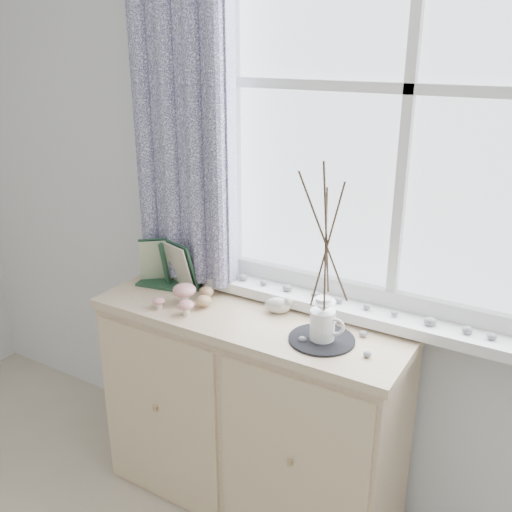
# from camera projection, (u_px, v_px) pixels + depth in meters

# --- Properties ---
(sideboard) EXTENTS (1.20, 0.45, 0.85)m
(sideboard) POSITION_uv_depth(u_px,v_px,m) (251.00, 410.00, 2.25)
(sideboard) COLOR beige
(sideboard) RESTS_ON ground
(botanical_book) EXTENTS (0.31, 0.18, 0.20)m
(botanical_book) POSITION_uv_depth(u_px,v_px,m) (162.00, 265.00, 2.28)
(botanical_book) COLOR #1C3C28
(botanical_book) RESTS_ON sideboard
(toadstool_cluster) EXTENTS (0.17, 0.15, 0.08)m
(toadstool_cluster) POSITION_uv_depth(u_px,v_px,m) (182.00, 295.00, 2.13)
(toadstool_cluster) COLOR silver
(toadstool_cluster) RESTS_ON sideboard
(wooden_eggs) EXTENTS (0.10, 0.11, 0.07)m
(wooden_eggs) POSITION_uv_depth(u_px,v_px,m) (205.00, 296.00, 2.17)
(wooden_eggs) COLOR tan
(wooden_eggs) RESTS_ON sideboard
(songbird_figurine) EXTENTS (0.14, 0.09, 0.07)m
(songbird_figurine) POSITION_uv_depth(u_px,v_px,m) (278.00, 305.00, 2.09)
(songbird_figurine) COLOR beige
(songbird_figurine) RESTS_ON sideboard
(crocheted_doily) EXTENTS (0.22, 0.22, 0.01)m
(crocheted_doily) POSITION_uv_depth(u_px,v_px,m) (322.00, 339.00, 1.91)
(crocheted_doily) COLOR black
(crocheted_doily) RESTS_ON sideboard
(twig_pitcher) EXTENTS (0.27, 0.27, 0.63)m
(twig_pitcher) POSITION_uv_depth(u_px,v_px,m) (326.00, 238.00, 1.78)
(twig_pitcher) COLOR white
(twig_pitcher) RESTS_ON crocheted_doily
(sideboard_pebbles) EXTENTS (0.33, 0.23, 0.02)m
(sideboard_pebbles) POSITION_uv_depth(u_px,v_px,m) (334.00, 332.00, 1.95)
(sideboard_pebbles) COLOR #9A9A9D
(sideboard_pebbles) RESTS_ON sideboard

